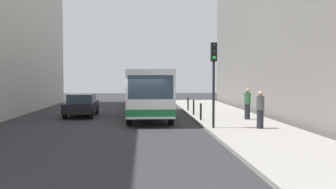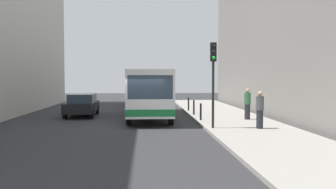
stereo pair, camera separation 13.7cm
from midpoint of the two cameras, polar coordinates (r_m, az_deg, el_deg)
The scene contains 12 objects.
ground_plane at distance 19.30m, azimuth -4.15°, elevation -5.07°, with size 80.00×80.00×0.00m, color #2D2D30.
sidewalk at distance 19.97m, azimuth 11.59°, elevation -4.64°, with size 4.40×40.00×0.15m, color #9E9991.
building_right at distance 26.13m, azimuth 22.70°, elevation 12.62°, with size 7.00×32.00×14.39m, color gray.
bus at distance 24.19m, azimuth -2.74°, elevation 0.62°, with size 2.55×11.02×3.00m.
car_beside_bus at distance 25.36m, azimuth -12.83°, elevation -1.48°, with size 1.91×4.42×1.48m.
car_behind_bus at distance 34.09m, azimuth -4.28°, elevation -0.34°, with size 1.99×4.46×1.48m.
traffic_light at distance 18.05m, azimuth 7.14°, elevation 3.94°, with size 0.28×0.33×4.10m.
bollard_near at distance 21.36m, azimuth 5.20°, elevation -2.63°, with size 0.11×0.11×0.95m, color black.
bollard_mid at distance 24.31m, azimuth 4.13°, elevation -1.97°, with size 0.11×0.11×0.95m, color black.
bollard_far at distance 27.28m, azimuth 3.29°, elevation -1.45°, with size 0.11×0.11×0.95m, color black.
pedestrian_near_signal at distance 18.32m, azimuth 14.05°, elevation -2.27°, with size 0.38×0.38×1.79m.
pedestrian_mid_sidewalk at distance 22.05m, azimuth 12.20°, elevation -1.41°, with size 0.38×0.38×1.79m.
Camera 2 is at (0.28, -19.12, 2.63)m, focal length 39.92 mm.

